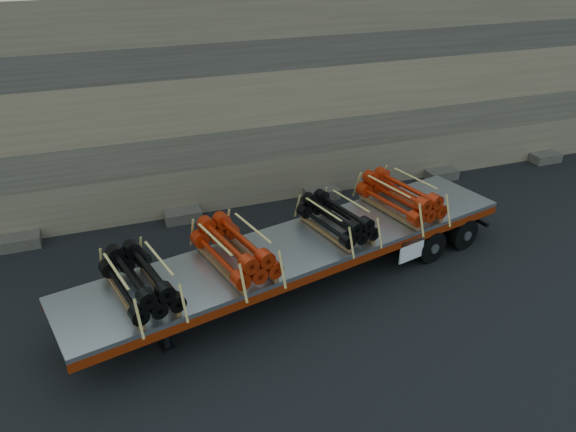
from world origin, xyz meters
name	(u,v)px	position (x,y,z in m)	size (l,w,h in m)	color
ground	(321,278)	(0.00, 0.00, 0.00)	(120.00, 120.00, 0.00)	black
rock_wall	(251,94)	(0.00, 6.50, 3.50)	(44.00, 3.00, 7.00)	#7A6B54
trailer	(301,264)	(-0.64, -0.05, 0.64)	(12.71, 2.44, 1.27)	#A3A5AA
bundle_front	(140,281)	(-4.89, -1.02, 1.69)	(1.19, 2.39, 0.85)	black
bundle_midfront	(235,250)	(-2.55, -0.48, 1.72)	(1.25, 2.51, 0.89)	#A62108
bundle_midrear	(337,219)	(0.50, 0.22, 1.67)	(1.13, 2.25, 0.80)	black
bundle_rear	(400,197)	(2.77, 0.74, 1.72)	(1.25, 2.51, 0.89)	#A62108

